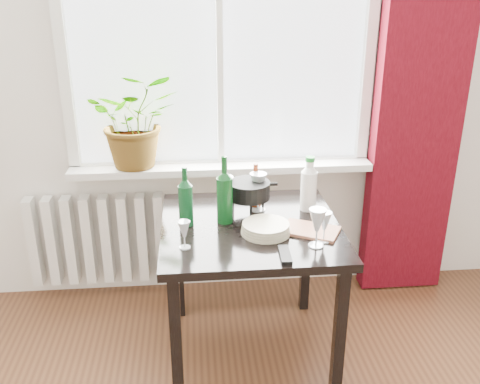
{
  "coord_description": "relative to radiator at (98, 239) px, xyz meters",
  "views": [
    {
      "loc": [
        -0.17,
        -0.75,
        1.85
      ],
      "look_at": [
        0.05,
        1.55,
        0.91
      ],
      "focal_mm": 40.0,
      "sensor_mm": 36.0,
      "label": 1
    }
  ],
  "objects": [
    {
      "name": "window",
      "position": [
        0.75,
        0.04,
        1.22
      ],
      "size": [
        1.72,
        0.08,
        1.62
      ],
      "color": "white",
      "rests_on": "ground"
    },
    {
      "name": "curtain",
      "position": [
        1.87,
        -0.06,
        0.92
      ],
      "size": [
        0.5,
        0.12,
        2.56
      ],
      "color": "#3C050D",
      "rests_on": "ground"
    },
    {
      "name": "wineglass_front_right",
      "position": [
        1.11,
        -0.88,
        0.45
      ],
      "size": [
        0.09,
        0.09,
        0.18
      ],
      "primitive_type": null,
      "rotation": [
        0.0,
        0.0,
        0.26
      ],
      "color": "silver",
      "rests_on": "table"
    },
    {
      "name": "fondue_pot",
      "position": [
        0.86,
        -0.48,
        0.44
      ],
      "size": [
        0.25,
        0.21,
        0.16
      ],
      "primitive_type": null,
      "rotation": [
        0.0,
        0.0,
        0.02
      ],
      "color": "black",
      "rests_on": "table"
    },
    {
      "name": "plate_stack",
      "position": [
        0.91,
        -0.73,
        0.38
      ],
      "size": [
        0.29,
        0.29,
        0.05
      ],
      "primitive_type": "cylinder",
      "rotation": [
        0.0,
        0.0,
        -0.3
      ],
      "color": "beige",
      "rests_on": "table"
    },
    {
      "name": "radiator",
      "position": [
        0.0,
        0.0,
        0.0
      ],
      "size": [
        0.8,
        0.1,
        0.55
      ],
      "color": "white",
      "rests_on": "ground"
    },
    {
      "name": "windowsill",
      "position": [
        0.75,
        -0.03,
        0.44
      ],
      "size": [
        1.72,
        0.2,
        0.04
      ],
      "color": "silver",
      "rests_on": "ground"
    },
    {
      "name": "cutting_board",
      "position": [
        1.12,
        -0.73,
        0.37
      ],
      "size": [
        0.3,
        0.26,
        0.01
      ],
      "primitive_type": "cube",
      "rotation": [
        0.0,
        0.0,
        -0.48
      ],
      "color": "#B06C4F",
      "rests_on": "table"
    },
    {
      "name": "tv_remote",
      "position": [
        0.96,
        -0.96,
        0.37
      ],
      "size": [
        0.05,
        0.16,
        0.02
      ],
      "primitive_type": "cube",
      "rotation": [
        0.0,
        0.0,
        -0.05
      ],
      "color": "black",
      "rests_on": "table"
    },
    {
      "name": "potted_plant",
      "position": [
        0.28,
        -0.02,
        0.73
      ],
      "size": [
        0.51,
        0.45,
        0.53
      ],
      "primitive_type": "imported",
      "rotation": [
        0.0,
        0.0,
        0.06
      ],
      "color": "#29681B",
      "rests_on": "windowsill"
    },
    {
      "name": "bottle_amber",
      "position": [
        0.9,
        -0.42,
        0.48
      ],
      "size": [
        0.08,
        0.08,
        0.23
      ],
      "primitive_type": null,
      "rotation": [
        0.0,
        0.0,
        0.43
      ],
      "color": "maroon",
      "rests_on": "table"
    },
    {
      "name": "table",
      "position": [
        0.85,
        -0.63,
        0.27
      ],
      "size": [
        0.85,
        0.85,
        0.74
      ],
      "color": "black",
      "rests_on": "ground"
    },
    {
      "name": "cleaning_bottle",
      "position": [
        1.16,
        -0.48,
        0.5
      ],
      "size": [
        0.1,
        0.1,
        0.28
      ],
      "primitive_type": null,
      "rotation": [
        0.0,
        0.0,
        0.21
      ],
      "color": "white",
      "rests_on": "table"
    },
    {
      "name": "wineglass_far_right",
      "position": [
        1.16,
        -0.84,
        0.43
      ],
      "size": [
        0.08,
        0.08,
        0.15
      ],
      "primitive_type": null,
      "rotation": [
        0.0,
        0.0,
        0.38
      ],
      "color": "silver",
      "rests_on": "table"
    },
    {
      "name": "wineglass_back_center",
      "position": [
        0.91,
        -0.46,
        0.46
      ],
      "size": [
        0.1,
        0.1,
        0.2
      ],
      "primitive_type": null,
      "rotation": [
        0.0,
        0.0,
        0.15
      ],
      "color": "silver",
      "rests_on": "table"
    },
    {
      "name": "wine_bottle_right",
      "position": [
        0.73,
        -0.58,
        0.53
      ],
      "size": [
        0.08,
        0.08,
        0.34
      ],
      "primitive_type": null,
      "rotation": [
        0.0,
        0.0,
        -0.07
      ],
      "color": "#0B3E16",
      "rests_on": "table"
    },
    {
      "name": "wineglass_back_left",
      "position": [
        0.75,
        -0.44,
        0.45
      ],
      "size": [
        0.09,
        0.09,
        0.18
      ],
      "primitive_type": null,
      "rotation": [
        0.0,
        0.0,
        0.15
      ],
      "color": "white",
      "rests_on": "table"
    },
    {
      "name": "wine_bottle_left",
      "position": [
        0.55,
        -0.6,
        0.51
      ],
      "size": [
        0.09,
        0.09,
        0.29
      ],
      "primitive_type": null,
      "rotation": [
        0.0,
        0.0,
        -0.4
      ],
      "color": "#0C3F1C",
      "rests_on": "table"
    },
    {
      "name": "wineglass_front_left",
      "position": [
        0.54,
        -0.84,
        0.43
      ],
      "size": [
        0.07,
        0.07,
        0.13
      ],
      "primitive_type": null,
      "rotation": [
        0.0,
        0.0,
        -0.22
      ],
      "color": "silver",
      "rests_on": "table"
    }
  ]
}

